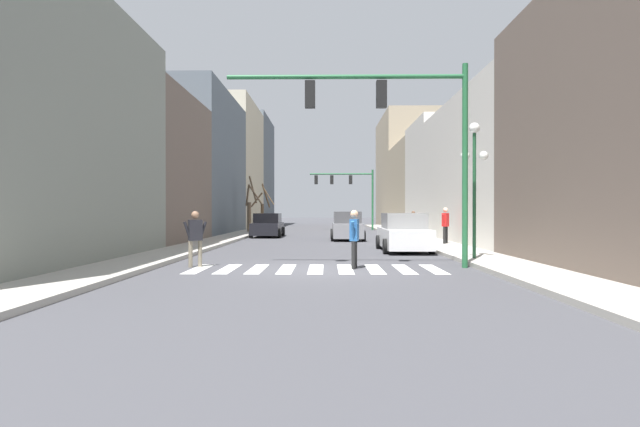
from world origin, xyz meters
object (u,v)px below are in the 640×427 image
traffic_signal_far (349,186)px  car_parked_right_far (268,226)px  street_lamp_right_corner (474,163)px  car_parked_left_mid (347,227)px  pedestrian_on_right_sidewalk (354,234)px  street_tree_right_far (263,208)px  street_tree_right_near (250,208)px  pedestrian_waiting_at_curb (413,222)px  pedestrian_crossing_street (445,222)px  traffic_signal_near (395,119)px  pedestrian_near_right_corner (195,234)px  car_parked_right_near (404,233)px

traffic_signal_far → car_parked_right_far: size_ratio=1.30×
street_lamp_right_corner → car_parked_left_mid: 14.25m
street_lamp_right_corner → pedestrian_on_right_sidewalk: street_lamp_right_corner is taller
street_tree_right_far → car_parked_left_mid: bearing=-65.6°
street_tree_right_near → car_parked_right_far: bearing=-68.9°
pedestrian_on_right_sidewalk → street_tree_right_far: 32.10m
pedestrian_waiting_at_curb → street_lamp_right_corner: bearing=-113.9°
pedestrian_crossing_street → pedestrian_waiting_at_curb: 4.85m
traffic_signal_near → pedestrian_near_right_corner: bearing=179.4°
pedestrian_crossing_street → street_tree_right_near: bearing=-106.7°
pedestrian_near_right_corner → pedestrian_on_right_sidewalk: size_ratio=0.98×
traffic_signal_far → pedestrian_near_right_corner: size_ratio=3.38×
traffic_signal_near → street_tree_right_far: (-8.12, 31.09, -2.58)m
street_lamp_right_corner → traffic_signal_far: bearing=95.8°
car_parked_left_mid → street_tree_right_near: bearing=39.7°
pedestrian_waiting_at_curb → street_tree_right_far: bearing=100.0°
street_lamp_right_corner → pedestrian_on_right_sidewalk: 5.23m
car_parked_right_near → car_parked_right_far: bearing=31.3°
traffic_signal_near → car_parked_right_far: size_ratio=1.63×
street_lamp_right_corner → car_parked_right_near: bearing=109.6°
traffic_signal_far → pedestrian_crossing_street: bearing=-80.0°
traffic_signal_far → pedestrian_crossing_street: traffic_signal_far is taller
pedestrian_crossing_street → pedestrian_on_right_sidewalk: 10.96m
car_parked_right_near → street_tree_right_near: 20.00m
pedestrian_on_right_sidewalk → street_tree_right_near: street_tree_right_near is taller
street_lamp_right_corner → pedestrian_crossing_street: size_ratio=2.59×
pedestrian_crossing_street → pedestrian_near_right_corner: 13.81m
car_parked_right_far → pedestrian_crossing_street: size_ratio=2.56×
car_parked_left_mid → pedestrian_near_right_corner: (-5.45, -15.02, 0.24)m
traffic_signal_far → pedestrian_on_right_sidewalk: 31.87m
car_parked_left_mid → car_parked_right_near: bearing=-166.1°
pedestrian_on_right_sidewalk → car_parked_left_mid: bearing=10.8°
car_parked_left_mid → street_lamp_right_corner: bearing=-164.1°
pedestrian_near_right_corner → street_tree_right_near: (-1.93, 23.91, 0.95)m
traffic_signal_far → pedestrian_crossing_street: size_ratio=3.32×
pedestrian_crossing_street → street_tree_right_far: street_tree_right_far is taller
pedestrian_waiting_at_curb → car_parked_right_near: bearing=-126.5°
car_parked_right_near → pedestrian_crossing_street: size_ratio=2.57×
car_parked_right_far → street_tree_right_near: street_tree_right_near is taller
traffic_signal_far → pedestrian_waiting_at_curb: size_ratio=3.66×
pedestrian_crossing_street → pedestrian_on_right_sidewalk: size_ratio=1.00×
traffic_signal_near → street_tree_right_far: bearing=104.6°
pedestrian_waiting_at_curb → car_parked_left_mid: bearing=144.0°
pedestrian_on_right_sidewalk → street_tree_right_near: 25.23m
street_lamp_right_corner → street_tree_right_far: 31.51m
street_lamp_right_corner → car_parked_right_near: 5.75m
car_parked_right_near → pedestrian_crossing_street: pedestrian_crossing_street is taller
car_parked_right_near → pedestrian_crossing_street: bearing=-40.4°
traffic_signal_near → street_tree_right_near: 25.50m
street_lamp_right_corner → pedestrian_near_right_corner: bearing=-170.5°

